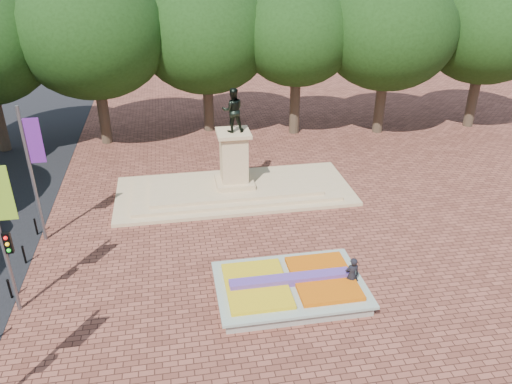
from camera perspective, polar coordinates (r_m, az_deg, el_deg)
The scene contains 7 objects.
ground at distance 23.33m, azimuth 0.29°, elevation -8.81°, with size 90.00×90.00×0.00m, color brown.
flower_bed at distance 21.72m, azimuth 3.98°, elevation -10.72°, with size 6.30×4.30×0.91m.
monument at distance 29.73m, azimuth -2.50°, elevation 1.45°, with size 14.00×6.00×6.40m.
tree_row_back at distance 37.76m, azimuth -1.20°, elevation 16.20°, with size 44.80×8.80×10.43m.
banner_poles at distance 20.95m, azimuth -27.26°, elevation -4.08°, with size 0.88×11.17×7.00m.
bollard_row at distance 22.74m, azimuth -27.12°, elevation -11.72°, with size 0.12×13.12×0.98m.
pedestrian at distance 21.85m, azimuth 10.89°, elevation -9.35°, with size 0.64×0.42×1.75m, color black.
Camera 1 is at (-3.46, -18.67, 13.56)m, focal length 35.00 mm.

